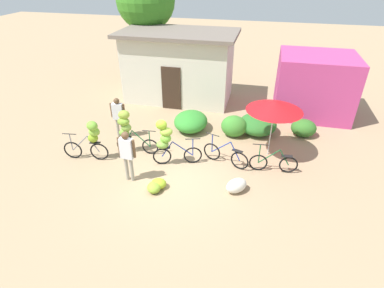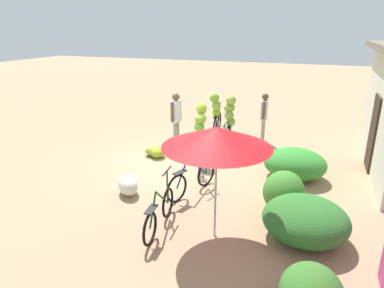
{
  "view_description": "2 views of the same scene",
  "coord_description": "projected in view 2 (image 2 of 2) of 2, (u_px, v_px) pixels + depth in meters",
  "views": [
    {
      "loc": [
        2.52,
        -7.71,
        6.11
      ],
      "look_at": [
        0.51,
        0.72,
        0.85
      ],
      "focal_mm": 28.72,
      "sensor_mm": 36.0,
      "label": 1
    },
    {
      "loc": [
        8.27,
        3.56,
        3.66
      ],
      "look_at": [
        1.1,
        0.87,
        1.03
      ],
      "focal_mm": 31.82,
      "sensor_mm": 36.0,
      "label": 2
    }
  ],
  "objects": [
    {
      "name": "bicycle_center_loaded",
      "position": [
        200.0,
        129.0,
        9.44
      ],
      "size": [
        1.62,
        0.66,
        1.69
      ],
      "color": "black",
      "rests_on": "ground"
    },
    {
      "name": "person_vendor",
      "position": [
        264.0,
        113.0,
        11.1
      ],
      "size": [
        0.58,
        0.23,
        1.65
      ],
      "color": "gray",
      "rests_on": "ground"
    },
    {
      "name": "bicycle_rightmost",
      "position": [
        159.0,
        213.0,
        6.42
      ],
      "size": [
        1.58,
        0.23,
        1.02
      ],
      "color": "black",
      "rests_on": "ground"
    },
    {
      "name": "bicycle_by_shop",
      "position": [
        192.0,
        179.0,
        7.81
      ],
      "size": [
        1.63,
        0.6,
        1.02
      ],
      "color": "black",
      "rests_on": "ground"
    },
    {
      "name": "ground_plane",
      "position": [
        177.0,
        163.0,
        9.69
      ],
      "size": [
        60.0,
        60.0,
        0.0
      ],
      "primitive_type": "plane",
      "color": "tan"
    },
    {
      "name": "hedge_bush_front_right",
      "position": [
        284.0,
        192.0,
        7.06
      ],
      "size": [
        1.02,
        0.85,
        0.85
      ],
      "primitive_type": "ellipsoid",
      "color": "#3C852E",
      "rests_on": "ground"
    },
    {
      "name": "bicycle_leftmost",
      "position": [
        216.0,
        111.0,
        11.9
      ],
      "size": [
        1.62,
        0.42,
        1.54
      ],
      "color": "black",
      "rests_on": "ground"
    },
    {
      "name": "hedge_bush_front_left",
      "position": [
        295.0,
        164.0,
        8.63
      ],
      "size": [
        1.36,
        1.56,
        0.77
      ],
      "primitive_type": "ellipsoid",
      "color": "#338B2F",
      "rests_on": "ground"
    },
    {
      "name": "bicycle_near_pile",
      "position": [
        229.0,
        117.0,
        10.72
      ],
      "size": [
        1.55,
        0.42,
        1.66
      ],
      "color": "black",
      "rests_on": "ground"
    },
    {
      "name": "market_umbrella",
      "position": [
        217.0,
        137.0,
        5.71
      ],
      "size": [
        1.9,
        1.9,
        2.09
      ],
      "color": "beige",
      "rests_on": "ground"
    },
    {
      "name": "produce_sack",
      "position": [
        128.0,
        185.0,
        7.83
      ],
      "size": [
        0.81,
        0.8,
        0.44
      ],
      "primitive_type": "ellipsoid",
      "rotation": [
        0.0,
        0.0,
        0.77
      ],
      "color": "silver",
      "rests_on": "ground"
    },
    {
      "name": "person_bystander",
      "position": [
        176.0,
        115.0,
        10.6
      ],
      "size": [
        0.58,
        0.23,
        1.76
      ],
      "color": "gray",
      "rests_on": "ground"
    },
    {
      "name": "banana_pile_on_ground",
      "position": [
        156.0,
        152.0,
        10.13
      ],
      "size": [
        0.59,
        0.7,
        0.31
      ],
      "color": "#97BA26",
      "rests_on": "ground"
    },
    {
      "name": "hedge_bush_mid",
      "position": [
        305.0,
        220.0,
        6.12
      ],
      "size": [
        1.5,
        1.54,
        0.76
      ],
      "primitive_type": "ellipsoid",
      "color": "#2C6F2A",
      "rests_on": "ground"
    }
  ]
}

